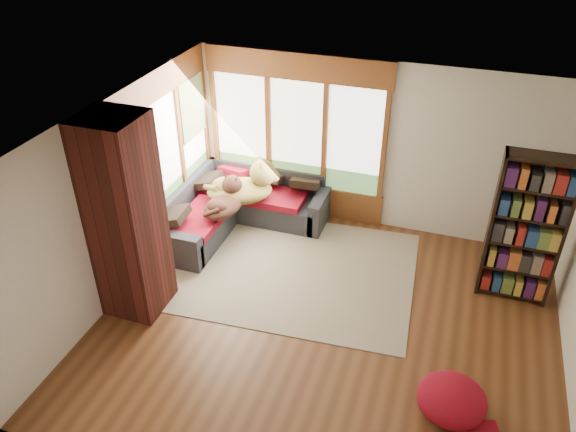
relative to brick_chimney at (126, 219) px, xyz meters
The scene contains 16 objects.
floor 2.75m from the brick_chimney, ahead, with size 5.50×5.50×0.00m, color #522D16.
ceiling 2.75m from the brick_chimney, ahead, with size 5.50×5.50×0.00m, color white.
wall_back 3.73m from the brick_chimney, 49.90° to the left, with size 5.50×0.04×2.60m, color silver.
wall_front 3.22m from the brick_chimney, 41.86° to the right, with size 5.50×0.04×2.60m, color silver.
wall_left 0.49m from the brick_chimney, 135.00° to the left, with size 0.04×5.00×2.60m, color silver.
windows_back 3.07m from the brick_chimney, 66.95° to the left, with size 2.82×0.10×1.90m.
windows_left 1.58m from the brick_chimney, 101.66° to the left, with size 0.10×2.62×1.90m.
roller_blind 2.44m from the brick_chimney, 96.95° to the left, with size 0.03×0.72×0.90m, color #80965E.
brick_chimney is the anchor object (origin of this frame).
sectional_sofa 2.32m from the brick_chimney, 77.71° to the left, with size 2.20×2.20×0.80m.
area_rug 2.46m from the brick_chimney, 38.13° to the left, with size 3.37×2.58×0.01m, color beige.
bookshelf 4.86m from the brick_chimney, 20.68° to the left, with size 0.87×0.29×2.04m.
pouf 4.14m from the brick_chimney, ahead, with size 0.72×0.72×0.39m, color maroon.
dog_tan 2.24m from the brick_chimney, 73.21° to the left, with size 1.17×1.00×0.57m.
dog_brindle 1.86m from the brick_chimney, 74.35° to the left, with size 0.57×0.83×0.43m.
throw_pillows 2.31m from the brick_chimney, 77.57° to the left, with size 1.98×1.68×0.45m.
Camera 1 is at (1.19, -5.01, 4.89)m, focal length 35.00 mm.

